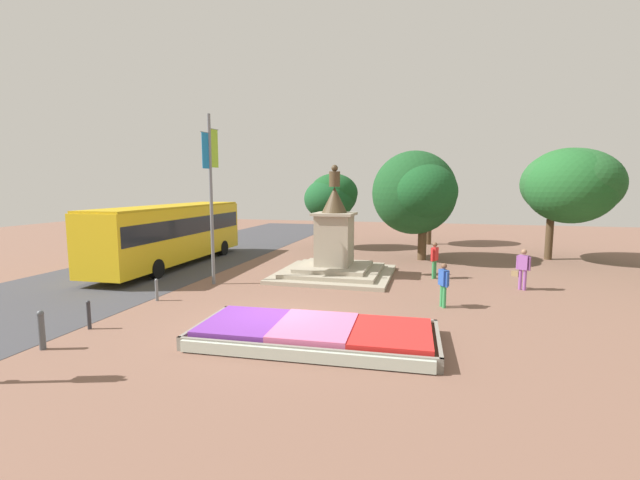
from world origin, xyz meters
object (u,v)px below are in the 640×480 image
Objects in this scene: kerb_bollard_mid_a at (41,329)px; pedestrian_crossing_plaza at (435,258)px; kerb_bollard_mid_b at (89,314)px; kerb_bollard_north at (157,289)px; city_bus at (172,231)px; pedestrian_near_planter at (444,282)px; banner_pole at (211,192)px; flower_planter at (314,334)px; statue_monument at (334,252)px; pedestrian_with_handbag at (523,267)px.

pedestrian_crossing_plaza is at bearing 49.59° from kerb_bollard_mid_a.
kerb_bollard_mid_b is 3.25m from kerb_bollard_north.
kerb_bollard_mid_a is at bearing -87.93° from kerb_bollard_mid_b.
city_bus is 7.50m from kerb_bollard_north.
kerb_bollard_mid_a is (-9.76, -11.46, -0.42)m from pedestrian_crossing_plaza.
pedestrian_near_planter is 10.31m from kerb_bollard_north.
city_bus reaches higher than pedestrian_crossing_plaza.
kerb_bollard_mid_b is (-10.11, -5.04, -0.44)m from pedestrian_near_planter.
kerb_bollard_mid_a is (-0.58, -7.87, -3.38)m from banner_pole.
flower_planter is 9.71m from pedestrian_crossing_plaza.
flower_planter is at bearing -42.69° from banner_pole.
city_bus is 13.41× the size of kerb_bollard_mid_b.
banner_pole is 8.59m from kerb_bollard_mid_a.
statue_monument reaches higher than pedestrian_with_handbag.
pedestrian_near_planter is (3.43, 4.35, 0.67)m from flower_planter.
kerb_bollard_mid_b is at bearing -69.55° from city_bus.
pedestrian_crossing_plaza is 2.02× the size of kerb_bollard_north.
kerb_bollard_mid_b is (-9.82, -9.84, -0.51)m from pedestrian_crossing_plaza.
pedestrian_crossing_plaza is 11.87m from kerb_bollard_north.
flower_planter is at bearing 5.85° from kerb_bollard_mid_b.
kerb_bollard_mid_a is 1.63m from kerb_bollard_mid_b.
kerb_bollard_north is at bearing -158.47° from pedestrian_with_handbag.
pedestrian_near_planter is 0.93× the size of pedestrian_crossing_plaza.
kerb_bollard_mid_a is (-6.61, -2.31, 0.32)m from flower_planter.
pedestrian_near_planter is at bearing 26.49° from kerb_bollard_mid_b.
flower_planter is 4.29× the size of pedestrian_near_planter.
city_bus is 11.19× the size of kerb_bollard_mid_a.
banner_pole is 8.30× the size of kerb_bollard_mid_b.
banner_pole reaches higher than flower_planter.
banner_pole reaches higher than kerb_bollard_mid_a.
kerb_bollard_north is at bearing -146.21° from pedestrian_crossing_plaza.
kerb_bollard_north is at bearing -60.94° from city_bus.
kerb_bollard_mid_a is at bearing -146.46° from pedestrian_near_planter.
city_bus is at bearing 107.98° from kerb_bollard_mid_a.
flower_planter is 8.09× the size of kerb_bollard_north.
pedestrian_crossing_plaza is at bearing 21.36° from banner_pole.
flower_planter is at bearing -20.91° from kerb_bollard_north.
kerb_bollard_north is (-6.71, 2.56, 0.21)m from flower_planter.
kerb_bollard_north is at bearing -131.61° from statue_monument.
kerb_bollard_mid_a is at bearing -142.55° from pedestrian_with_handbag.
pedestrian_crossing_plaza is (13.43, 0.15, -0.88)m from city_bus.
banner_pole is 4.27× the size of pedestrian_with_handbag.
flower_planter is 8.70m from statue_monument.
city_bus is 10.43m from kerb_bollard_mid_b.
kerb_bollard_north is at bearing 159.09° from flower_planter.
pedestrian_crossing_plaza reaches higher than flower_planter.
statue_monument reaches higher than pedestrian_crossing_plaza.
city_bus reaches higher than pedestrian_with_handbag.
city_bus is at bearing 110.45° from kerb_bollard_mid_b.
flower_planter is at bearing -41.19° from city_bus.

